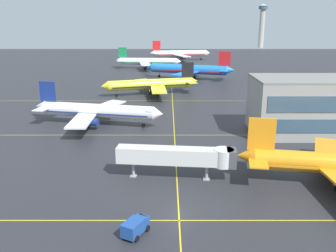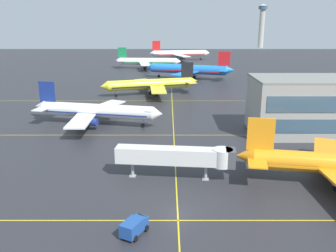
{
  "view_description": "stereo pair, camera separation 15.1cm",
  "coord_description": "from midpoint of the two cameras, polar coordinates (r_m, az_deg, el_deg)",
  "views": [
    {
      "loc": [
        -1.52,
        -45.37,
        26.07
      ],
      "look_at": [
        -1.38,
        27.6,
        4.66
      ],
      "focal_mm": 38.69,
      "sensor_mm": 36.0,
      "label": 1
    },
    {
      "loc": [
        -1.37,
        -45.37,
        26.07
      ],
      "look_at": [
        -1.38,
        27.6,
        4.66
      ],
      "focal_mm": 38.69,
      "sensor_mm": 36.0,
      "label": 2
    }
  ],
  "objects": [
    {
      "name": "airliner_third_row",
      "position": [
        131.44,
        -2.74,
        6.59
      ],
      "size": [
        35.39,
        30.2,
        11.2
      ],
      "color": "yellow",
      "rests_on": "ground"
    },
    {
      "name": "ground_plane",
      "position": [
        52.35,
        1.53,
        -13.52
      ],
      "size": [
        600.0,
        600.0,
        0.0
      ],
      "primitive_type": "plane",
      "color": "#28282D"
    },
    {
      "name": "service_truck_red_van",
      "position": [
        47.36,
        -5.32,
        -15.44
      ],
      "size": [
        3.58,
        4.49,
        2.1
      ],
      "color": "#1E4793",
      "rests_on": "ground"
    },
    {
      "name": "jet_bridge",
      "position": [
        61.06,
        2.41,
        -4.79
      ],
      "size": [
        20.28,
        4.91,
        5.58
      ],
      "color": "silver",
      "rests_on": "ground"
    },
    {
      "name": "airliner_far_right_stand",
      "position": [
        204.96,
        -3.32,
        10.13
      ],
      "size": [
        36.97,
        31.83,
        11.49
      ],
      "color": "white",
      "rests_on": "ground"
    },
    {
      "name": "control_tower",
      "position": [
        373.5,
        14.49,
        15.48
      ],
      "size": [
        8.82,
        8.82,
        40.91
      ],
      "color": "#ADA89E",
      "rests_on": "ground"
    },
    {
      "name": "airliner_distant_taxiway",
      "position": [
        248.18,
        1.76,
        11.34
      ],
      "size": [
        41.43,
        35.32,
        12.9
      ],
      "color": "white",
      "rests_on": "ground"
    },
    {
      "name": "airliner_far_left_stand",
      "position": [
        167.37,
        3.29,
        8.9
      ],
      "size": [
        40.52,
        34.67,
        12.94
      ],
      "color": "blue",
      "rests_on": "ground"
    },
    {
      "name": "taxiway_markings",
      "position": [
        85.32,
        0.87,
        -1.44
      ],
      "size": [
        153.28,
        124.93,
        0.01
      ],
      "color": "yellow",
      "rests_on": "ground"
    },
    {
      "name": "airliner_second_row",
      "position": [
        94.7,
        -11.36,
        2.36
      ],
      "size": [
        34.66,
        29.43,
        10.84
      ],
      "color": "white",
      "rests_on": "ground"
    }
  ]
}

